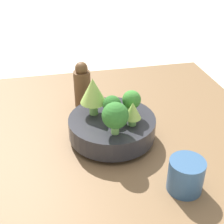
# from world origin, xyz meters

# --- Properties ---
(ground_plane) EXTENTS (6.00, 6.00, 0.00)m
(ground_plane) POSITION_xyz_m (0.00, 0.00, 0.00)
(ground_plane) COLOR beige
(table) EXTENTS (0.95, 0.88, 0.03)m
(table) POSITION_xyz_m (0.00, 0.00, 0.02)
(table) COLOR brown
(table) RESTS_ON ground_plane
(bowl) EXTENTS (0.24, 0.24, 0.07)m
(bowl) POSITION_xyz_m (-0.01, 0.03, 0.07)
(bowl) COLOR #28282D
(bowl) RESTS_ON table
(broccoli_floret_back) EXTENTS (0.07, 0.07, 0.09)m
(broccoli_floret_back) POSITION_xyz_m (0.00, 0.10, 0.15)
(broccoli_floret_back) COLOR #7AB256
(broccoli_floret_back) RESTS_ON bowl
(broccoli_floret_center) EXTENTS (0.05, 0.05, 0.07)m
(broccoli_floret_center) POSITION_xyz_m (-0.01, 0.03, 0.14)
(broccoli_floret_center) COLOR #6BA34C
(broccoli_floret_center) RESTS_ON bowl
(broccoli_floret_left) EXTENTS (0.05, 0.05, 0.08)m
(broccoli_floret_left) POSITION_xyz_m (-0.06, 0.03, 0.15)
(broccoli_floret_left) COLOR #7AB256
(broccoli_floret_left) RESTS_ON bowl
(romanesco_piece_near) EXTENTS (0.07, 0.07, 0.11)m
(romanesco_piece_near) POSITION_xyz_m (0.04, -0.00, 0.17)
(romanesco_piece_near) COLOR #7AB256
(romanesco_piece_near) RESTS_ON bowl
(romanesco_piece_far) EXTENTS (0.05, 0.05, 0.07)m
(romanesco_piece_far) POSITION_xyz_m (-0.05, 0.08, 0.14)
(romanesco_piece_far) COLOR #6BA34C
(romanesco_piece_far) RESTS_ON bowl
(cup) EXTENTS (0.08, 0.08, 0.08)m
(cup) POSITION_xyz_m (-0.13, 0.26, 0.07)
(cup) COLOR #33567F
(cup) RESTS_ON table
(pepper_mill) EXTENTS (0.05, 0.05, 0.16)m
(pepper_mill) POSITION_xyz_m (0.05, -0.17, 0.10)
(pepper_mill) COLOR brown
(pepper_mill) RESTS_ON table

